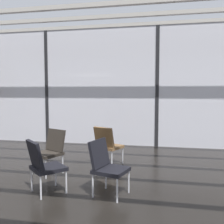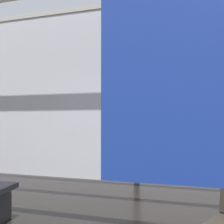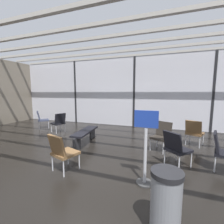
{
  "view_description": "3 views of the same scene",
  "coord_description": "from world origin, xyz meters",
  "px_view_note": "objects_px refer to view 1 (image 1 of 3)",
  "views": [
    {
      "loc": [
        3.7,
        -2.53,
        1.63
      ],
      "look_at": [
        1.68,
        7.43,
        0.83
      ],
      "focal_mm": 41.14,
      "sensor_mm": 36.0,
      "label": 1
    },
    {
      "loc": [
        1.11,
        -0.07,
        1.19
      ],
      "look_at": [
        -1.15,
        7.21,
        1.47
      ],
      "focal_mm": 43.2,
      "sensor_mm": 36.0,
      "label": 2
    },
    {
      "loc": [
        1.55,
        -2.56,
        1.77
      ],
      "look_at": [
        -0.9,
        4.3,
        0.83
      ],
      "focal_mm": 24.2,
      "sensor_mm": 36.0,
      "label": 3
    }
  ],
  "objects_px": {
    "parked_airplane": "(79,86)",
    "lounge_chair_7": "(106,164)",
    "lounge_chair_0": "(51,149)",
    "lounge_chair_1": "(107,143)",
    "lounge_chair_2": "(43,163)"
  },
  "relations": [
    {
      "from": "parked_airplane",
      "to": "lounge_chair_0",
      "type": "height_order",
      "value": "parked_airplane"
    },
    {
      "from": "lounge_chair_1",
      "to": "lounge_chair_2",
      "type": "xyz_separation_m",
      "value": [
        -0.66,
        -1.76,
        0.0
      ]
    },
    {
      "from": "parked_airplane",
      "to": "lounge_chair_7",
      "type": "bearing_deg",
      "value": -68.62
    },
    {
      "from": "parked_airplane",
      "to": "lounge_chair_7",
      "type": "distance_m",
      "value": 9.62
    },
    {
      "from": "lounge_chair_7",
      "to": "lounge_chair_0",
      "type": "bearing_deg",
      "value": 73.75
    },
    {
      "from": "lounge_chair_1",
      "to": "lounge_chair_2",
      "type": "distance_m",
      "value": 1.88
    },
    {
      "from": "lounge_chair_1",
      "to": "lounge_chair_7",
      "type": "bearing_deg",
      "value": 126.28
    },
    {
      "from": "lounge_chair_0",
      "to": "lounge_chair_1",
      "type": "distance_m",
      "value": 1.25
    },
    {
      "from": "parked_airplane",
      "to": "lounge_chair_1",
      "type": "bearing_deg",
      "value": -66.68
    },
    {
      "from": "lounge_chair_7",
      "to": "parked_airplane",
      "type": "bearing_deg",
      "value": 37.47
    },
    {
      "from": "lounge_chair_2",
      "to": "lounge_chair_7",
      "type": "height_order",
      "value": "same"
    },
    {
      "from": "parked_airplane",
      "to": "lounge_chair_7",
      "type": "relative_size",
      "value": 14.5
    },
    {
      "from": "lounge_chair_2",
      "to": "lounge_chair_0",
      "type": "bearing_deg",
      "value": -28.53
    },
    {
      "from": "parked_airplane",
      "to": "lounge_chair_2",
      "type": "distance_m",
      "value": 9.47
    },
    {
      "from": "lounge_chair_1",
      "to": "lounge_chair_7",
      "type": "height_order",
      "value": "same"
    }
  ]
}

